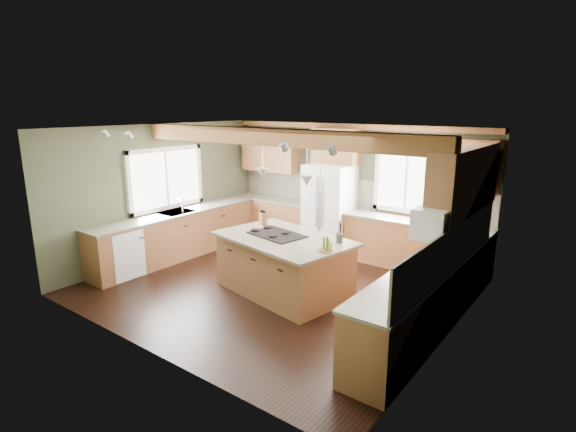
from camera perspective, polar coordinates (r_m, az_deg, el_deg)
The scene contains 37 objects.
floor at distance 7.56m, azimuth -1.54°, elevation -9.01°, with size 5.60×5.60×0.00m, color black.
ceiling at distance 6.97m, azimuth -1.69°, elevation 11.08°, with size 5.60×5.60×0.00m, color silver.
wall_back at distance 9.20m, azimuth 8.15°, elevation 3.50°, with size 5.60×5.60×0.00m, color #414631.
wall_left at distance 9.13m, azimuth -15.52°, elevation 3.04°, with size 5.00×5.00×0.00m, color #414631.
wall_right at distance 5.89m, azimuth 20.27°, elevation -3.22°, with size 5.00×5.00×0.00m, color #414631.
ceiling_beam at distance 6.92m, azimuth -2.03°, elevation 9.98°, with size 5.55×0.26×0.26m, color brown.
soffit_trim at distance 8.97m, azimuth 8.11°, elevation 11.22°, with size 5.55×0.20×0.10m, color brown.
backsplash_back at distance 9.20m, azimuth 8.09°, elevation 2.93°, with size 5.58×0.03×0.58m, color brown.
backsplash_right at distance 5.96m, azimuth 20.20°, elevation -3.90°, with size 0.03×3.70×0.58m, color brown.
base_cab_back_left at distance 10.11m, azimuth -1.75°, elevation -0.40°, with size 2.02×0.60×0.88m, color brown.
counter_back_left at distance 10.01m, azimuth -1.77°, elevation 2.15°, with size 2.06×0.64×0.04m, color #4D4438.
base_cab_back_right at distance 8.53m, azimuth 15.76°, elevation -3.69°, with size 2.62×0.60×0.88m, color brown.
counter_back_right at distance 8.41m, azimuth 15.96°, elevation -0.70°, with size 2.66×0.64×0.04m, color #4D4438.
base_cab_left at distance 9.12m, azimuth -13.77°, elevation -2.41°, with size 0.60×3.70×0.88m, color brown.
counter_left at distance 9.01m, azimuth -13.94°, elevation 0.40°, with size 0.64×3.74×0.04m, color #4D4438.
base_cab_right at distance 6.31m, azimuth 17.10°, elevation -10.14°, with size 0.60×3.70×0.88m, color brown.
counter_right at distance 6.14m, azimuth 17.41°, elevation -6.22°, with size 0.64×3.74×0.04m, color #4D4438.
upper_cab_back_left at distance 10.07m, azimuth -2.27°, elevation 8.26°, with size 1.40×0.35×0.90m, color brown.
upper_cab_over_fridge at distance 9.08m, azimuth 6.12°, elevation 8.84°, with size 0.96×0.35×0.70m, color brown.
upper_cab_right at distance 6.64m, azimuth 21.60°, elevation 4.32°, with size 0.35×2.20×0.90m, color brown.
upper_cab_back_corner at distance 8.09m, azimuth 22.16°, elevation 5.84°, with size 0.90×0.35×0.90m, color brown.
window_left at distance 9.10m, azimuth -15.30°, elevation 4.63°, with size 0.04×1.60×1.05m, color white.
window_back at distance 8.65m, azimuth 14.83°, elevation 4.19°, with size 1.10×0.04×1.00m, color white.
sink at distance 9.01m, azimuth -13.94°, elevation 0.43°, with size 0.50×0.65×0.03m, color #262628.
faucet at distance 8.84m, azimuth -13.25°, elevation 1.18°, with size 0.02×0.02×0.28m, color #B2B2B7.
dishwasher at distance 8.40m, azimuth -20.57°, elevation -4.41°, with size 0.60×0.60×0.84m, color white.
oven at distance 5.23m, azimuth 11.87°, elevation -15.21°, with size 0.60×0.72×0.84m, color white.
microwave at distance 5.84m, azimuth 18.27°, elevation -0.64°, with size 0.40×0.70×0.38m, color white.
pendant_left at distance 7.23m, azimuth -3.22°, elevation 5.43°, with size 0.18×0.18×0.16m, color #B2B2B7.
pendant_right at distance 6.50m, azimuth 2.38°, elevation 4.47°, with size 0.18×0.18×0.16m, color #B2B2B7.
refrigerator at distance 9.10m, azimuth 5.25°, elevation 0.90°, with size 0.90×0.74×1.80m, color white.
island at distance 7.22m, azimuth -0.54°, elevation -6.37°, with size 1.99×1.22×0.88m, color brown.
island_top at distance 7.08m, azimuth -0.55°, elevation -2.88°, with size 2.13×1.35×0.04m, color #4D4438.
cooktop at distance 7.19m, azimuth -1.43°, elevation -2.37°, with size 0.86×0.58×0.02m, color black.
knife_block at distance 7.78m, azimuth -3.21°, elevation -0.37°, with size 0.13×0.10×0.21m, color brown.
utensil_crock at distance 6.84m, azimuth 6.54°, elevation -2.77°, with size 0.11×0.11×0.14m, color #403933.
bottle_tray at distance 6.42m, azimuth 4.80°, elevation -3.54°, with size 0.23×0.23×0.21m, color brown, non-canonical shape.
Camera 1 is at (4.34, -5.44, 2.96)m, focal length 28.00 mm.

